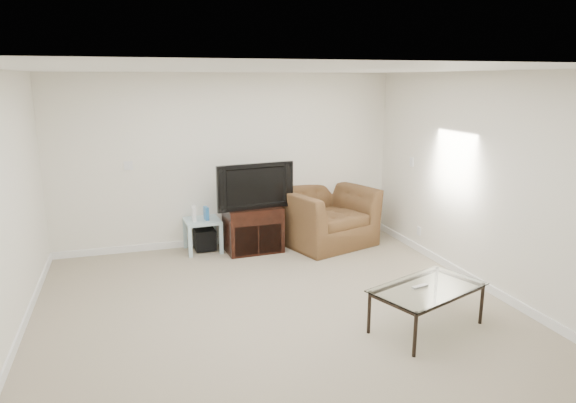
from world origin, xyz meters
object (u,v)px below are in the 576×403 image
object	(u,v)px
television	(253,185)
coffee_table	(426,308)
tv_stand	(253,229)
subwoofer	(205,239)
side_table	(203,235)
recliner	(326,207)

from	to	relation	value
television	coffee_table	xyz separation A→B (m)	(1.07, -2.80, -0.75)
tv_stand	subwoofer	bearing A→B (deg)	159.21
tv_stand	television	bearing A→B (deg)	-90.00
side_table	recliner	world-z (taller)	recliner
side_table	recliner	distance (m)	1.84
recliner	coffee_table	world-z (taller)	recliner
television	recliner	bearing A→B (deg)	-5.70
television	side_table	size ratio (longest dim) A/B	2.13
recliner	side_table	bearing A→B (deg)	155.76
coffee_table	side_table	bearing A→B (deg)	120.20
coffee_table	recliner	bearing A→B (deg)	89.13
tv_stand	coffee_table	world-z (taller)	tv_stand
side_table	coffee_table	distance (m)	3.50
tv_stand	coffee_table	size ratio (longest dim) A/B	0.70
tv_stand	side_table	world-z (taller)	tv_stand
television	side_table	distance (m)	1.04
television	subwoofer	xyz separation A→B (m)	(-0.67, 0.25, -0.80)
television	tv_stand	bearing A→B (deg)	85.47
recliner	coffee_table	size ratio (longest dim) A/B	1.15
subwoofer	recliner	bearing A→B (deg)	-6.91
side_table	subwoofer	world-z (taller)	side_table
subwoofer	side_table	bearing A→B (deg)	-143.65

